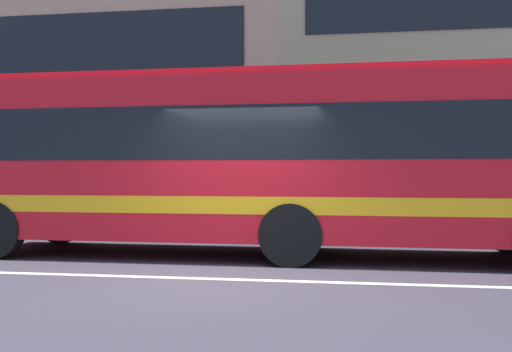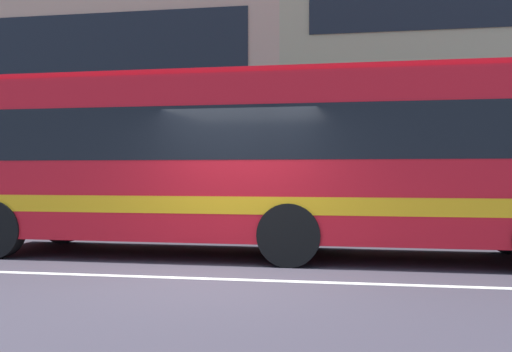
{
  "view_description": "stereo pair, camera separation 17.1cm",
  "coord_description": "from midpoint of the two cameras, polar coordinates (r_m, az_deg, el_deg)",
  "views": [
    {
      "loc": [
        1.78,
        -8.08,
        1.49
      ],
      "look_at": [
        -0.01,
        2.88,
        1.41
      ],
      "focal_mm": 41.98,
      "sensor_mm": 36.0,
      "label": 1
    },
    {
      "loc": [
        1.94,
        -8.06,
        1.49
      ],
      "look_at": [
        -0.01,
        2.88,
        1.41
      ],
      "focal_mm": 41.98,
      "sensor_mm": 36.0,
      "label": 2
    }
  ],
  "objects": [
    {
      "name": "transit_bus",
      "position": [
        10.62,
        0.02,
        1.84
      ],
      "size": [
        10.91,
        2.68,
        3.19
      ],
      "color": "red",
      "rests_on": "ground_plane"
    },
    {
      "name": "hedge_row_far",
      "position": [
        15.34,
        -12.43,
        -3.57
      ],
      "size": [
        17.37,
        1.1,
        0.87
      ],
      "primitive_type": "cube",
      "color": "#2A5C2D",
      "rests_on": "ground_plane"
    },
    {
      "name": "ground_plane",
      "position": [
        8.41,
        -3.73,
        -9.81
      ],
      "size": [
        160.0,
        160.0,
        0.0
      ],
      "primitive_type": "plane",
      "color": "#38323C"
    },
    {
      "name": "lane_centre_line",
      "position": [
        8.41,
        -3.73,
        -9.78
      ],
      "size": [
        60.0,
        0.16,
        0.01
      ],
      "primitive_type": "cube",
      "color": "silver",
      "rests_on": "ground_plane"
    }
  ]
}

